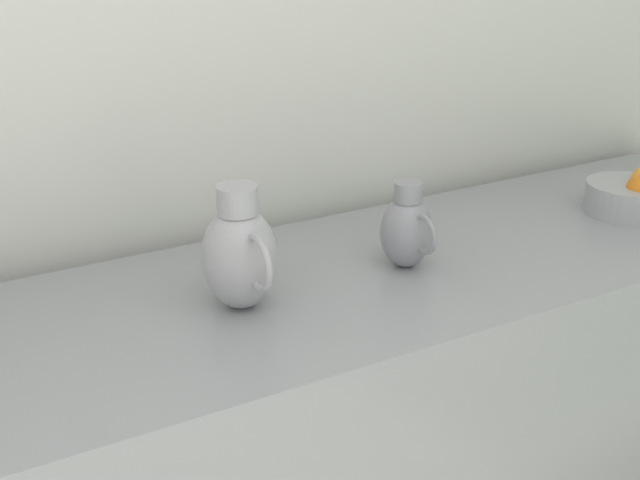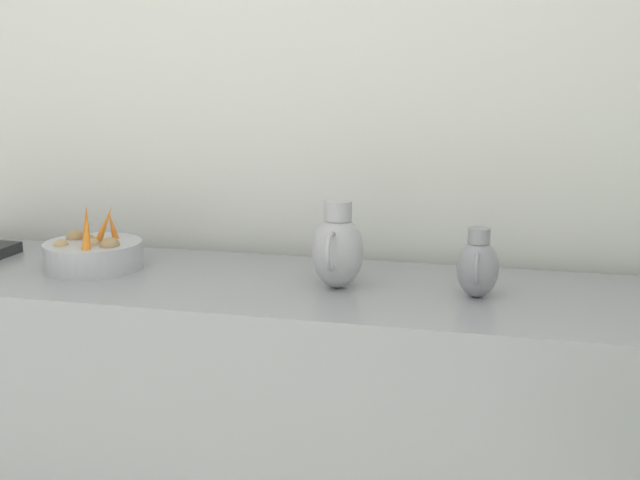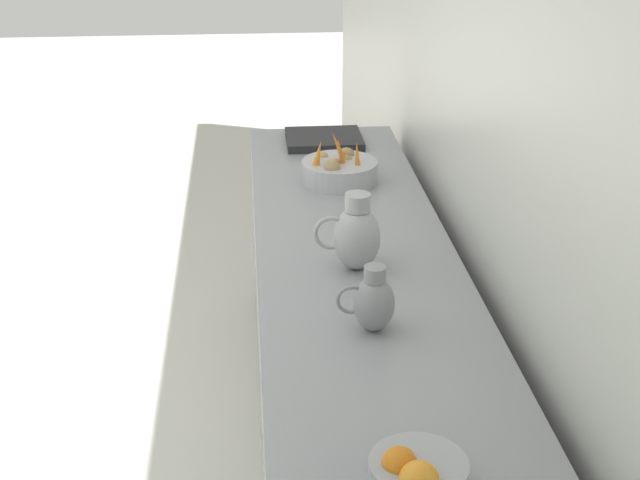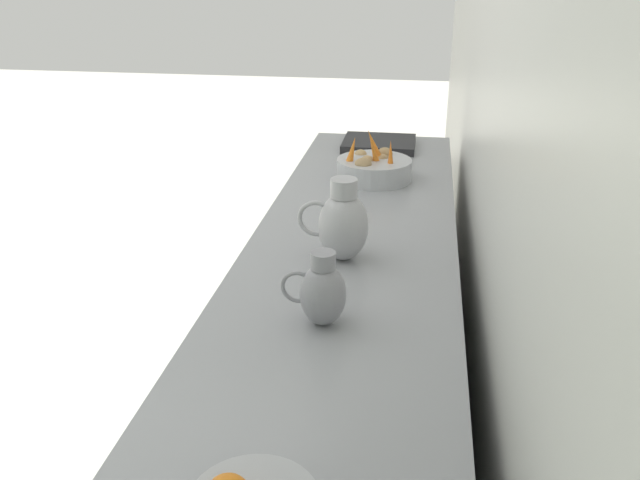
% 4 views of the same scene
% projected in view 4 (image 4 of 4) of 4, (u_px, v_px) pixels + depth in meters
% --- Properties ---
extents(tile_wall_left, '(0.10, 9.42, 3.00)m').
position_uv_depth(tile_wall_left, '(556.00, 91.00, 1.25)').
color(tile_wall_left, silver).
rests_on(tile_wall_left, ground_plane).
extents(prep_counter, '(0.67, 3.18, 0.88)m').
position_uv_depth(prep_counter, '(344.00, 389.00, 2.18)').
color(prep_counter, gray).
rests_on(prep_counter, ground_plane).
extents(vegetable_colander, '(0.30, 0.30, 0.22)m').
position_uv_depth(vegetable_colander, '(374.00, 168.00, 2.75)').
color(vegetable_colander, '#ADAFB5').
rests_on(vegetable_colander, prep_counter).
extents(metal_pitcher_tall, '(0.21, 0.15, 0.25)m').
position_uv_depth(metal_pitcher_tall, '(342.00, 224.00, 2.01)').
color(metal_pitcher_tall, '#A3A3A8').
rests_on(metal_pitcher_tall, prep_counter).
extents(metal_pitcher_short, '(0.16, 0.12, 0.19)m').
position_uv_depth(metal_pitcher_short, '(322.00, 292.00, 1.66)').
color(metal_pitcher_short, gray).
rests_on(metal_pitcher_short, prep_counter).
extents(counter_sink_basin, '(0.34, 0.30, 0.04)m').
position_uv_depth(counter_sink_basin, '(379.00, 144.00, 3.23)').
color(counter_sink_basin, '#232326').
rests_on(counter_sink_basin, prep_counter).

